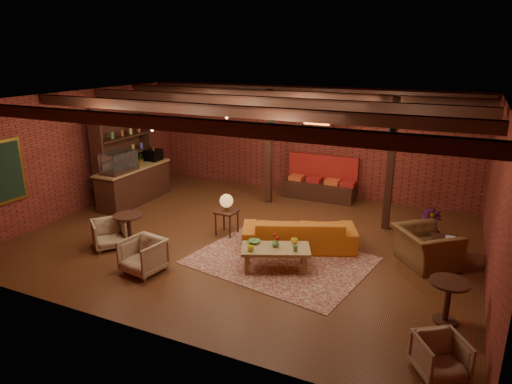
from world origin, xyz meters
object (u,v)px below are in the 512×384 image
at_px(side_table_book, 445,240).
at_px(plant_tall, 434,192).
at_px(armchair_b, 143,254).
at_px(round_table_right, 448,295).
at_px(armchair_right, 426,241).
at_px(armchair_a, 109,232).
at_px(armchair_far, 441,355).
at_px(round_table_left, 129,224).
at_px(coffee_table, 275,250).
at_px(sofa, 299,233).
at_px(side_table_lamp, 226,204).

xyz_separation_m(side_table_book, plant_tall, (-0.37, 0.87, 0.72)).
bearing_deg(plant_tall, armchair_b, -142.86).
height_order(round_table_right, plant_tall, plant_tall).
bearing_deg(armchair_right, armchair_b, 79.67).
bearing_deg(side_table_book, armchair_a, -161.51).
xyz_separation_m(armchair_a, armchair_far, (6.97, -1.37, -0.03)).
distance_m(armchair_a, plant_tall, 7.20).
relative_size(round_table_left, plant_tall, 0.28).
bearing_deg(round_table_left, armchair_a, -129.26).
relative_size(coffee_table, round_table_right, 2.07).
bearing_deg(plant_tall, armchair_far, -83.01).
bearing_deg(round_table_right, armchair_right, 104.32).
bearing_deg(armchair_a, armchair_far, -62.36).
xyz_separation_m(armchair_a, armchair_right, (6.45, 2.05, 0.16)).
relative_size(round_table_right, plant_tall, 0.29).
xyz_separation_m(round_table_left, plant_tall, (6.14, 2.79, 0.78)).
bearing_deg(round_table_right, armchair_far, -90.00).
relative_size(sofa, coffee_table, 1.63).
xyz_separation_m(sofa, side_table_book, (2.95, 0.54, 0.16)).
relative_size(side_table_lamp, round_table_right, 1.36).
xyz_separation_m(side_table_lamp, armchair_a, (-2.01, -1.77, -0.41)).
xyz_separation_m(armchair_right, round_table_right, (0.52, -2.04, -0.02)).
distance_m(round_table_left, armchair_b, 1.52).
relative_size(round_table_right, armchair_far, 1.16).
bearing_deg(coffee_table, plant_tall, 43.77).
distance_m(armchair_b, plant_tall, 6.30).
height_order(round_table_left, armchair_a, armchair_a).
height_order(coffee_table, side_table_lamp, side_table_lamp).
bearing_deg(side_table_lamp, armchair_far, -32.30).
relative_size(round_table_left, armchair_a, 0.99).
relative_size(round_table_left, armchair_right, 0.59).
bearing_deg(round_table_right, side_table_lamp, 160.56).
bearing_deg(armchair_b, side_table_lamp, 85.89).
distance_m(side_table_lamp, armchair_far, 5.89).
bearing_deg(side_table_book, coffee_table, -150.88).
bearing_deg(round_table_left, plant_tall, 24.47).
bearing_deg(side_table_book, round_table_right, -85.36).
relative_size(side_table_lamp, armchair_a, 1.43).
bearing_deg(round_table_right, armchair_b, -173.32).
relative_size(round_table_left, armchair_b, 0.92).
distance_m(side_table_lamp, round_table_right, 5.27).
distance_m(sofa, armchair_right, 2.64).
height_order(armchair_b, side_table_book, armchair_b).
height_order(side_table_lamp, round_table_right, side_table_lamp).
height_order(side_table_lamp, armchair_right, armchair_right).
distance_m(side_table_lamp, armchair_right, 4.46).
distance_m(side_table_lamp, plant_tall, 4.64).
bearing_deg(armchair_far, round_table_right, 56.49).
bearing_deg(side_table_lamp, armchair_b, -103.19).
distance_m(sofa, side_table_lamp, 1.87).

